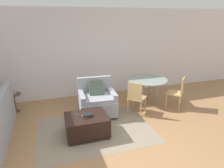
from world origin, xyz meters
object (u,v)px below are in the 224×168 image
(ottoman, at_px, (87,125))
(armchair, at_px, (97,101))
(side_table, at_px, (14,99))
(dining_table, at_px, (147,81))
(book_stack, at_px, (87,115))
(tv_remote_primary, at_px, (77,115))
(dining_chair_near_left, at_px, (136,96))
(picture_frame, at_px, (13,92))
(dining_chair_near_right, at_px, (178,91))

(ottoman, bearing_deg, armchair, 63.41)
(side_table, xyz_separation_m, dining_table, (3.70, -0.51, 0.30))
(book_stack, height_order, tv_remote_primary, book_stack)
(dining_table, bearing_deg, dining_chair_near_left, -135.00)
(armchair, relative_size, dining_table, 0.81)
(book_stack, relative_size, picture_frame, 1.36)
(armchair, xyz_separation_m, side_table, (-2.09, 0.83, -0.02))
(ottoman, relative_size, side_table, 1.76)
(picture_frame, bearing_deg, dining_chair_near_left, -20.72)
(armchair, height_order, dining_chair_near_right, armchair)
(tv_remote_primary, bearing_deg, dining_chair_near_left, 15.97)
(dining_chair_near_left, height_order, dining_chair_near_right, same)
(side_table, height_order, picture_frame, picture_frame)
(ottoman, relative_size, dining_chair_near_left, 0.99)
(dining_table, height_order, dining_chair_near_right, dining_chair_near_right)
(side_table, height_order, dining_table, dining_table)
(ottoman, distance_m, dining_chair_near_right, 2.78)
(tv_remote_primary, bearing_deg, ottoman, -33.84)
(armchair, relative_size, ottoman, 1.08)
(picture_frame, relative_size, dining_chair_near_left, 0.17)
(side_table, bearing_deg, picture_frame, 90.00)
(armchair, xyz_separation_m, ottoman, (-0.45, -0.91, -0.12))
(dining_table, relative_size, dining_chair_near_left, 1.32)
(ottoman, height_order, tv_remote_primary, tv_remote_primary)
(book_stack, distance_m, tv_remote_primary, 0.23)
(book_stack, xyz_separation_m, picture_frame, (-1.65, 1.75, 0.10))
(ottoman, height_order, dining_chair_near_left, dining_chair_near_left)
(tv_remote_primary, height_order, side_table, side_table)
(ottoman, height_order, dining_chair_near_right, dining_chair_near_right)
(book_stack, distance_m, side_table, 2.40)
(tv_remote_primary, height_order, dining_chair_near_left, dining_chair_near_left)
(side_table, bearing_deg, dining_table, -7.85)
(dining_table, distance_m, dining_chair_near_right, 0.92)
(ottoman, bearing_deg, side_table, 133.31)
(ottoman, xyz_separation_m, dining_chair_near_right, (2.71, 0.58, 0.27))
(book_stack, bearing_deg, dining_chair_near_left, 22.78)
(book_stack, relative_size, tv_remote_primary, 1.44)
(picture_frame, bearing_deg, dining_chair_near_right, -14.89)
(tv_remote_primary, bearing_deg, dining_table, 26.16)
(ottoman, distance_m, dining_chair_near_left, 1.56)
(ottoman, xyz_separation_m, picture_frame, (-1.64, 1.73, 0.34))
(armchair, bearing_deg, ottoman, -116.59)
(ottoman, height_order, dining_table, dining_table)
(book_stack, distance_m, dining_chair_near_left, 1.53)
(book_stack, xyz_separation_m, dining_chair_near_right, (2.70, 0.59, 0.04))
(dining_table, relative_size, dining_chair_near_right, 1.32)
(ottoman, xyz_separation_m, side_table, (-1.64, 1.73, 0.11))
(ottoman, bearing_deg, tv_remote_primary, 146.16)
(book_stack, distance_m, dining_table, 2.41)
(book_stack, relative_size, dining_chair_near_left, 0.23)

